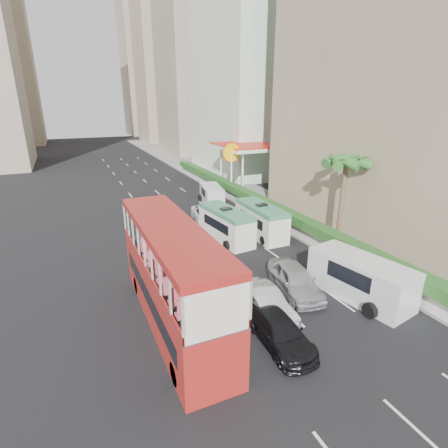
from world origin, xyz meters
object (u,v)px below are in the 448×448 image
car_silver_lane_b (294,292)px  shell_station (246,167)px  double_decker_bus (172,276)px  minibus_far (261,221)px  palm_tree (342,204)px  van_asset (207,222)px  minibus_near (226,225)px  panel_van_near (360,278)px  car_silver_lane_a (264,315)px  panel_van_far (212,195)px  car_black (279,343)px

car_silver_lane_b → shell_station: (8.94, 23.13, 2.75)m
double_decker_bus → minibus_far: double_decker_bus is taller
minibus_far → palm_tree: palm_tree is taller
shell_station → van_asset: bearing=-132.8°
van_asset → palm_tree: size_ratio=0.78×
van_asset → minibus_near: minibus_near is taller
minibus_far → panel_van_near: size_ratio=1.00×
panel_van_near → palm_tree: (3.72, 5.96, 2.25)m
car_silver_lane_a → van_asset: 14.94m
double_decker_bus → van_asset: bearing=62.2°
panel_van_far → shell_station: bearing=43.8°
minibus_far → panel_van_near: bearing=-88.3°
car_silver_lane_b → panel_van_far: panel_van_far is taller
shell_station → car_silver_lane_b: bearing=-111.1°
van_asset → panel_van_far: panel_van_far is taller
double_decker_bus → minibus_far: size_ratio=1.95×
car_silver_lane_a → car_silver_lane_b: bearing=24.0°
car_black → minibus_far: minibus_far is taller
car_black → minibus_near: 12.85m
car_black → van_asset: 17.22m
car_silver_lane_b → minibus_far: (2.79, 8.70, 1.25)m
double_decker_bus → panel_van_far: bearing=62.7°
double_decker_bus → car_silver_lane_a: size_ratio=2.55×
minibus_near → shell_station: bearing=50.6°
minibus_far → car_black: bearing=-115.9°
car_black → minibus_near: (3.04, 12.42, 1.24)m
car_silver_lane_b → van_asset: size_ratio=0.94×
minibus_near → palm_tree: bearing=-41.4°
panel_van_near → palm_tree: bearing=47.7°
minibus_far → panel_van_far: bearing=90.7°
car_silver_lane_b → panel_van_far: size_ratio=1.02×
double_decker_bus → palm_tree: (13.80, 4.00, 0.85)m
van_asset → car_silver_lane_a: bearing=-90.6°
minibus_near → palm_tree: size_ratio=0.87×
panel_van_far → palm_tree: 15.71m
panel_van_far → car_silver_lane_b: bearing=-87.3°
car_silver_lane_a → van_asset: size_ratio=0.86×
minibus_near → minibus_far: 3.01m
minibus_far → panel_van_far: 10.43m
van_asset → panel_van_near: panel_van_near is taller
car_silver_lane_b → shell_station: size_ratio=0.59×
car_black → palm_tree: (9.99, 7.59, 3.38)m
minibus_near → shell_station: (9.15, 14.17, 1.51)m
van_asset → minibus_near: size_ratio=0.90×
car_silver_lane_a → panel_van_far: (5.46, 20.37, 0.92)m
double_decker_bus → car_silver_lane_a: bearing=-17.5°
panel_van_far → van_asset: bearing=-105.2°
double_decker_bus → palm_tree: palm_tree is taller
double_decker_bus → panel_van_far: double_decker_bus is taller
palm_tree → shell_station: palm_tree is taller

